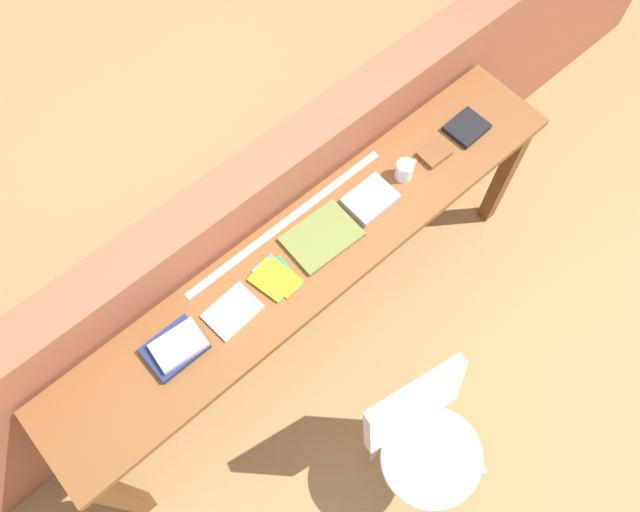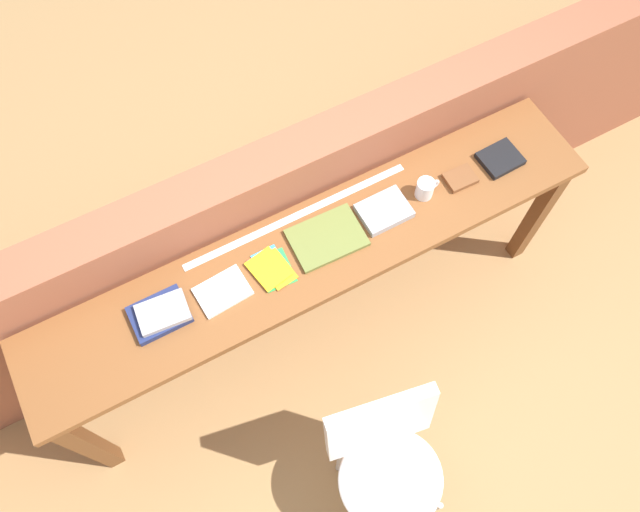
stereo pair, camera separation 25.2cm
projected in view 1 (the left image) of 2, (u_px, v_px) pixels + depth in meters
The scene contains 13 objects.
ground_plane at pixel (352, 363), 3.25m from camera, with size 40.00×40.00×0.00m, color #9E7547.
brick_wall_back at pixel (266, 232), 2.96m from camera, with size 6.00×0.20×1.11m, color #935138.
sideboard at pixel (312, 264), 2.68m from camera, with size 2.50×0.44×0.88m.
chair_white_moulded at pixel (425, 439), 2.57m from camera, with size 0.51×0.52×0.89m.
book_stack_leftmost at pixel (176, 347), 2.35m from camera, with size 0.23×0.17×0.06m.
magazine_cycling at pixel (233, 311), 2.43m from camera, with size 0.20×0.15×0.01m, color white.
pamphlet_pile_colourful at pixel (276, 278), 2.49m from camera, with size 0.17×0.19×0.01m.
book_open_centre at pixel (322, 237), 2.57m from camera, with size 0.30×0.21×0.02m, color olive.
book_grey_hardcover at pixel (370, 199), 2.64m from camera, with size 0.21×0.16×0.03m, color #9E9EA3.
mug at pixel (405, 170), 2.67m from camera, with size 0.11×0.08×0.09m.
leather_journal_brown at pixel (434, 154), 2.75m from camera, with size 0.13×0.10×0.02m, color brown.
book_repair_rightmost at pixel (467, 128), 2.81m from camera, with size 0.17×0.15×0.03m, color black.
ruler_metal_back_edge at pixel (287, 221), 2.61m from camera, with size 1.04×0.03×0.00m, color silver.
Camera 1 is at (-0.73, -0.57, 3.17)m, focal length 35.00 mm.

